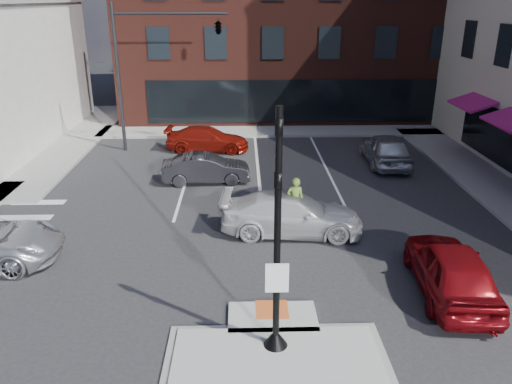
{
  "coord_description": "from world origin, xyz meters",
  "views": [
    {
      "loc": [
        -0.76,
        -9.74,
        8.16
      ],
      "look_at": [
        -0.33,
        6.04,
        2.0
      ],
      "focal_mm": 35.0,
      "sensor_mm": 36.0,
      "label": 1
    }
  ],
  "objects_px": {
    "bg_car_dark": "(206,168)",
    "bg_car_silver": "(385,149)",
    "bg_car_red": "(207,139)",
    "red_sedan": "(451,269)",
    "white_pickup": "(292,214)",
    "cyclist": "(295,214)"
  },
  "relations": [
    {
      "from": "bg_car_dark",
      "to": "bg_car_silver",
      "type": "height_order",
      "value": "bg_car_silver"
    },
    {
      "from": "bg_car_red",
      "to": "red_sedan",
      "type": "bearing_deg",
      "value": -146.72
    },
    {
      "from": "bg_car_red",
      "to": "white_pickup",
      "type": "bearing_deg",
      "value": -155.63
    },
    {
      "from": "bg_car_silver",
      "to": "bg_car_dark",
      "type": "bearing_deg",
      "value": 16.65
    },
    {
      "from": "red_sedan",
      "to": "bg_car_silver",
      "type": "relative_size",
      "value": 0.98
    },
    {
      "from": "white_pickup",
      "to": "bg_car_silver",
      "type": "xyz_separation_m",
      "value": [
        5.66,
        8.07,
        0.07
      ]
    },
    {
      "from": "white_pickup",
      "to": "bg_car_dark",
      "type": "distance_m",
      "value": 6.57
    },
    {
      "from": "bg_car_dark",
      "to": "bg_car_silver",
      "type": "distance_m",
      "value": 9.51
    },
    {
      "from": "red_sedan",
      "to": "bg_car_red",
      "type": "height_order",
      "value": "red_sedan"
    },
    {
      "from": "bg_car_silver",
      "to": "bg_car_red",
      "type": "height_order",
      "value": "bg_car_silver"
    },
    {
      "from": "red_sedan",
      "to": "cyclist",
      "type": "distance_m",
      "value": 5.9
    },
    {
      "from": "red_sedan",
      "to": "bg_car_silver",
      "type": "distance_m",
      "value": 12.35
    },
    {
      "from": "bg_car_red",
      "to": "cyclist",
      "type": "height_order",
      "value": "cyclist"
    },
    {
      "from": "bg_car_silver",
      "to": "cyclist",
      "type": "distance_m",
      "value": 9.79
    },
    {
      "from": "white_pickup",
      "to": "cyclist",
      "type": "xyz_separation_m",
      "value": [
        0.12,
        0.0,
        -0.02
      ]
    },
    {
      "from": "bg_car_dark",
      "to": "bg_car_red",
      "type": "height_order",
      "value": "bg_car_red"
    },
    {
      "from": "bg_car_silver",
      "to": "red_sedan",
      "type": "bearing_deg",
      "value": 84.8
    },
    {
      "from": "red_sedan",
      "to": "white_pickup",
      "type": "bearing_deg",
      "value": -39.4
    },
    {
      "from": "bg_car_dark",
      "to": "bg_car_silver",
      "type": "bearing_deg",
      "value": -77.86
    },
    {
      "from": "red_sedan",
      "to": "bg_car_silver",
      "type": "bearing_deg",
      "value": -91.33
    },
    {
      "from": "bg_car_silver",
      "to": "bg_car_red",
      "type": "relative_size",
      "value": 1.03
    },
    {
      "from": "red_sedan",
      "to": "white_pickup",
      "type": "relative_size",
      "value": 0.91
    }
  ]
}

